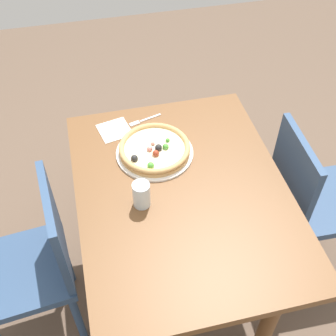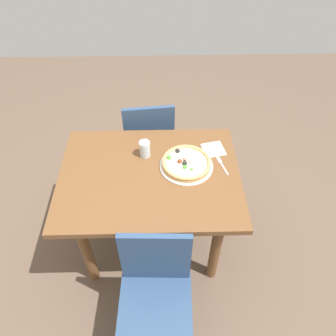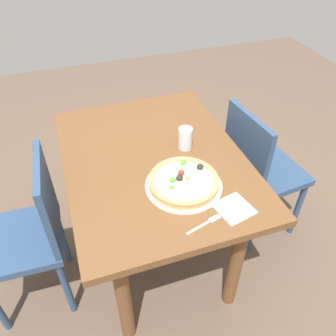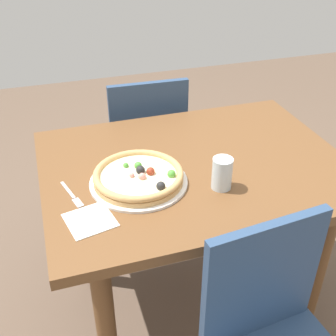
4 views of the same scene
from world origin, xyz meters
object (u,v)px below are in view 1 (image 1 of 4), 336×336
at_px(plate, 155,153).
at_px(drinking_glass, 141,195).
at_px(pizza, 154,149).
at_px(napkin, 115,130).
at_px(chair_far, 37,262).
at_px(dining_table, 182,209).
at_px(chair_near, 308,199).
at_px(fork, 143,121).

distance_m(plate, drinking_glass, 0.29).
relative_size(plate, drinking_glass, 3.02).
distance_m(pizza, napkin, 0.25).
bearing_deg(chair_far, dining_table, -93.57).
xyz_separation_m(chair_near, chair_far, (-0.06, 1.29, 0.00)).
bearing_deg(plate, chair_far, 114.11).
height_order(chair_near, drinking_glass, chair_near).
bearing_deg(napkin, chair_far, 136.54).
relative_size(dining_table, plate, 3.32).
bearing_deg(chair_far, napkin, -49.16).
distance_m(chair_far, fork, 0.80).
bearing_deg(chair_near, chair_far, -85.42).
distance_m(chair_near, drinking_glass, 0.88).
bearing_deg(drinking_glass, napkin, 5.37).
height_order(chair_far, pizza, chair_far).
height_order(plate, pizza, pizza).
xyz_separation_m(chair_far, fork, (0.49, -0.57, 0.28)).
height_order(plate, napkin, plate).
bearing_deg(drinking_glass, fork, -11.12).
height_order(chair_near, napkin, chair_near).
height_order(drinking_glass, napkin, drinking_glass).
relative_size(dining_table, drinking_glass, 10.05).
bearing_deg(napkin, drinking_glass, -174.63).
height_order(chair_near, pizza, chair_near).
height_order(chair_near, chair_far, same).
bearing_deg(dining_table, chair_far, 92.13).
xyz_separation_m(plate, fork, (0.23, 0.01, -0.00)).
xyz_separation_m(chair_near, drinking_glass, (-0.06, 0.82, 0.33)).
xyz_separation_m(dining_table, chair_far, (-0.02, 0.64, -0.15)).
xyz_separation_m(pizza, drinking_glass, (-0.26, 0.11, 0.03)).
bearing_deg(chair_near, fork, -118.83).
distance_m(pizza, fork, 0.23).
distance_m(chair_near, plate, 0.79).
height_order(pizza, napkin, pizza).
relative_size(dining_table, fork, 6.95).
bearing_deg(pizza, chair_near, -105.82).
bearing_deg(chair_near, dining_table, -85.03).
bearing_deg(chair_near, plate, -103.84).
bearing_deg(fork, chair_far, 24.67).
distance_m(drinking_glass, napkin, 0.46).
distance_m(dining_table, chair_far, 0.66).
relative_size(dining_table, pizza, 3.63).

